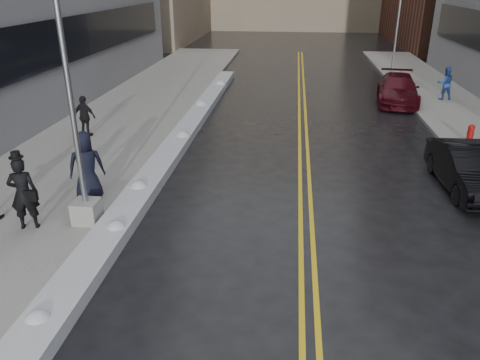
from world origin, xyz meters
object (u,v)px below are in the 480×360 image
(car_maroon, at_px, (398,89))
(pedestrian_c, at_px, (86,166))
(traffic_signal, at_px, (398,24))
(pedestrian_east, at_px, (445,83))
(pedestrian_d, at_px, (85,116))
(car_black, at_px, (469,169))
(lamppost, at_px, (76,136))
(fire_hydrant, at_px, (471,132))
(pedestrian_fedora, at_px, (23,194))

(car_maroon, bearing_deg, pedestrian_c, -122.23)
(traffic_signal, height_order, pedestrian_east, traffic_signal)
(pedestrian_c, distance_m, pedestrian_east, 19.56)
(pedestrian_d, distance_m, car_black, 14.25)
(lamppost, distance_m, pedestrian_c, 2.01)
(traffic_signal, bearing_deg, fire_hydrant, -87.95)
(pedestrian_fedora, relative_size, car_black, 0.45)
(pedestrian_d, bearing_deg, lamppost, 126.99)
(pedestrian_east, xyz_separation_m, car_black, (-2.48, -11.62, -0.30))
(lamppost, distance_m, fire_hydrant, 14.81)
(lamppost, height_order, traffic_signal, lamppost)
(lamppost, bearing_deg, pedestrian_d, 113.27)
(pedestrian_c, xyz_separation_m, pedestrian_d, (-2.52, 5.67, -0.19))
(lamppost, xyz_separation_m, car_maroon, (10.80, 14.86, -1.81))
(car_maroon, bearing_deg, lamppost, -118.23)
(car_maroon, bearing_deg, car_black, -82.22)
(traffic_signal, relative_size, pedestrian_d, 3.59)
(traffic_signal, relative_size, pedestrian_fedora, 3.10)
(pedestrian_c, relative_size, car_maroon, 0.41)
(traffic_signal, distance_m, pedestrian_fedora, 26.15)
(pedestrian_c, distance_m, car_black, 11.54)
(fire_hydrant, relative_size, pedestrian_c, 0.36)
(traffic_signal, height_order, car_black, traffic_signal)
(lamppost, relative_size, traffic_signal, 1.27)
(pedestrian_east, bearing_deg, pedestrian_fedora, 44.36)
(pedestrian_c, distance_m, car_maroon, 17.60)
(fire_hydrant, height_order, car_maroon, car_maroon)
(fire_hydrant, xyz_separation_m, pedestrian_fedora, (-13.69, -8.46, 0.57))
(lamppost, distance_m, pedestrian_d, 7.83)
(lamppost, height_order, car_maroon, lamppost)
(pedestrian_c, xyz_separation_m, car_black, (11.31, 2.25, -0.47))
(traffic_signal, relative_size, car_maroon, 1.21)
(car_black, relative_size, car_maroon, 0.86)
(fire_hydrant, relative_size, car_maroon, 0.15)
(pedestrian_fedora, bearing_deg, traffic_signal, -137.46)
(fire_hydrant, relative_size, pedestrian_east, 0.43)
(pedestrian_d, xyz_separation_m, pedestrian_east, (16.31, 8.20, 0.02))
(pedestrian_east, bearing_deg, pedestrian_c, 42.55)
(car_black, bearing_deg, pedestrian_east, 75.81)
(pedestrian_c, bearing_deg, car_black, 168.90)
(fire_hydrant, distance_m, pedestrian_c, 14.43)
(pedestrian_c, xyz_separation_m, car_maroon, (11.31, 13.47, -0.45))
(pedestrian_fedora, xyz_separation_m, car_black, (12.19, 4.10, -0.42))
(pedestrian_fedora, relative_size, pedestrian_d, 1.16)
(pedestrian_d, bearing_deg, pedestrian_fedora, 116.05)
(traffic_signal, bearing_deg, pedestrian_fedora, -120.42)
(pedestrian_c, bearing_deg, lamppost, 87.89)
(car_black, xyz_separation_m, car_maroon, (0.00, 11.22, 0.02))
(pedestrian_east, bearing_deg, car_black, 75.34)
(pedestrian_c, bearing_deg, pedestrian_fedora, 42.18)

